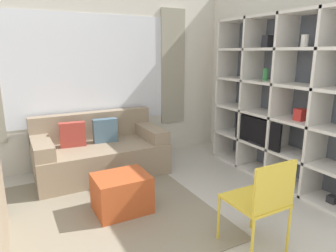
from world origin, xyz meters
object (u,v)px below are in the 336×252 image
Objects in this scene: shelving_unit at (283,101)px; ottoman at (122,193)px; couch_main at (100,152)px; folding_chair at (262,198)px.

shelving_unit is 2.38m from ottoman.
shelving_unit is 3.98× the size of ottoman.
ottoman is at bearing -94.45° from couch_main.
shelving_unit is at bearing -3.94° from ottoman.
shelving_unit is at bearing -32.20° from couch_main.
ottoman is 0.67× the size of folding_chair.
couch_main is 2.05× the size of folding_chair.
ottoman is (-0.09, -1.18, -0.10)m from couch_main.
folding_chair is (0.73, -2.41, 0.21)m from couch_main.
shelving_unit is 1.30× the size of couch_main.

